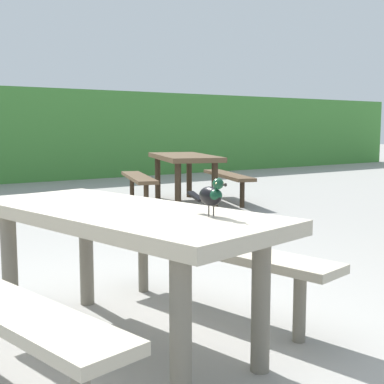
% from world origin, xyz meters
% --- Properties ---
extents(ground_plane, '(60.00, 60.00, 0.00)m').
position_xyz_m(ground_plane, '(0.00, 0.00, 0.00)').
color(ground_plane, gray).
extents(picnic_table_foreground, '(1.99, 2.01, 0.74)m').
position_xyz_m(picnic_table_foreground, '(0.02, 0.02, 0.56)').
color(picnic_table_foreground, '#B2A893').
rests_on(picnic_table_foreground, ground).
extents(bird_grackle, '(0.07, 0.29, 0.18)m').
position_xyz_m(bird_grackle, '(0.25, -0.45, 0.84)').
color(bird_grackle, black).
rests_on(bird_grackle, picnic_table_foreground).
extents(picnic_table_mid_left, '(2.15, 2.17, 0.74)m').
position_xyz_m(picnic_table_mid_left, '(3.25, 4.27, 0.56)').
color(picnic_table_mid_left, brown).
rests_on(picnic_table_mid_left, ground).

